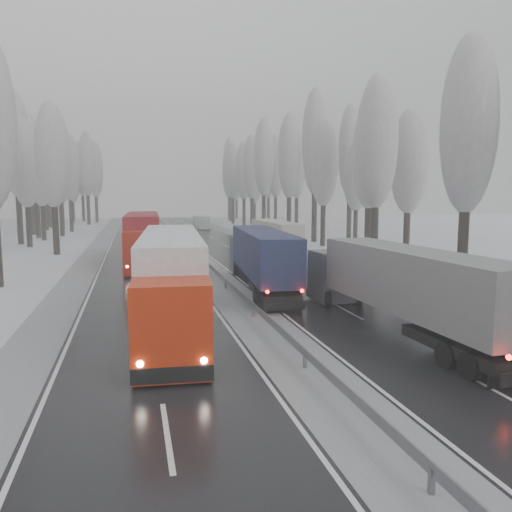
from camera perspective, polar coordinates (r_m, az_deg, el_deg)
name	(u,v)px	position (r m, az deg, el deg)	size (l,w,h in m)	color
ground	(351,415)	(15.37, 10.80, -17.42)	(260.00, 260.00, 0.00)	silver
carriageway_right	(263,266)	(44.58, 0.83, -1.14)	(7.50, 200.00, 0.03)	black
carriageway_left	(143,270)	(43.15, -12.79, -1.59)	(7.50, 200.00, 0.03)	black
median_slush	(205,268)	(43.55, -5.86, -1.36)	(3.00, 200.00, 0.04)	#9C9EA3
shoulder_right	(315,264)	(46.07, 6.80, -0.92)	(2.40, 200.00, 0.04)	#9C9EA3
shoulder_left	(81,272)	(43.35, -19.34, -1.76)	(2.40, 200.00, 0.04)	#9C9EA3
median_guardrail	(205,261)	(43.46, -5.87, -0.61)	(0.12, 200.00, 0.76)	slate
tree_16	(469,126)	(35.55, 23.14, 13.47)	(3.60, 3.60, 16.53)	black
tree_18	(377,143)	(44.89, 13.65, 12.40)	(3.60, 3.60, 16.58)	black
tree_19	(409,163)	(50.95, 17.09, 10.17)	(3.60, 3.60, 14.57)	black
tree_20	(369,158)	(53.60, 12.83, 10.91)	(3.60, 3.60, 15.71)	black
tree_21	(372,144)	(58.32, 13.08, 12.40)	(3.60, 3.60, 18.62)	black
tree_22	(324,163)	(62.77, 7.76, 10.51)	(3.60, 3.60, 15.86)	black
tree_23	(357,177)	(68.86, 11.42, 8.89)	(3.60, 3.60, 13.55)	black
tree_24	(315,143)	(68.37, 6.79, 12.71)	(3.60, 3.60, 20.49)	black
tree_25	(351,152)	(74.63, 10.75, 11.64)	(3.60, 3.60, 19.44)	black
tree_26	(289,157)	(77.82, 3.83, 11.24)	(3.60, 3.60, 18.78)	black
tree_27	(323,164)	(83.92, 7.72, 10.37)	(3.60, 3.60, 17.62)	black
tree_28	(264,158)	(87.75, 0.90, 11.12)	(3.60, 3.60, 19.62)	black
tree_29	(297,166)	(93.62, 4.70, 10.25)	(3.60, 3.60, 18.11)	black
tree_30	(252,168)	(97.17, -0.46, 10.06)	(3.60, 3.60, 17.86)	black
tree_31	(276,167)	(102.57, 2.27, 10.15)	(3.60, 3.60, 18.58)	black
tree_32	(244,171)	(104.48, -1.40, 9.66)	(3.60, 3.60, 17.33)	black
tree_33	(254,181)	(109.01, -0.23, 8.54)	(3.60, 3.60, 14.33)	black
tree_34	(233,172)	(111.25, -2.66, 9.59)	(3.60, 3.60, 17.63)	black
tree_35	(268,171)	(117.27, 1.44, 9.65)	(3.60, 3.60, 18.25)	black
tree_36	(230,167)	(121.23, -2.97, 10.15)	(3.60, 3.60, 20.23)	black
tree_37	(255,178)	(126.52, -0.17, 8.91)	(3.60, 3.60, 16.37)	black
tree_38	(229,175)	(131.85, -3.12, 9.27)	(3.60, 3.60, 17.97)	black
tree_39	(236,180)	(136.28, -2.25, 8.72)	(3.60, 3.60, 16.19)	black
tree_62	(52,156)	(57.11, -22.27, 10.53)	(3.60, 3.60, 16.04)	black
tree_64	(25,164)	(66.64, -24.85, 9.48)	(3.60, 3.60, 15.42)	black
tree_65	(15,145)	(71.08, -25.79, 11.33)	(3.60, 3.60, 19.48)	black
tree_66	(41,169)	(76.09, -23.40, 9.07)	(3.60, 3.60, 15.23)	black
tree_67	(35,162)	(80.32, -23.96, 9.76)	(3.60, 3.60, 17.09)	black
tree_68	(59,166)	(82.59, -21.56, 9.58)	(3.60, 3.60, 16.65)	black
tree_69	(30,156)	(87.39, -24.46, 10.40)	(3.60, 3.60, 19.35)	black
tree_70	(69,167)	(92.57, -20.58, 9.47)	(3.60, 3.60, 17.09)	black
tree_71	(43,159)	(97.26, -23.18, 10.15)	(3.60, 3.60, 19.61)	black
tree_72	(61,177)	(102.10, -21.41, 8.45)	(3.60, 3.60, 15.11)	black
tree_73	(48,170)	(106.51, -22.72, 9.03)	(3.60, 3.60, 17.22)	black
tree_74	(87,165)	(112.56, -18.79, 9.86)	(3.60, 3.60, 19.68)	black
tree_75	(44,168)	(117.57, -23.10, 9.20)	(3.60, 3.60, 18.60)	black
tree_76	(95,170)	(121.80, -17.92, 9.31)	(3.60, 3.60, 18.55)	black
tree_77	(72,182)	(126.18, -20.31, 7.90)	(3.60, 3.60, 14.32)	black
tree_78	(82,169)	(128.67, -19.30, 9.40)	(3.60, 3.60, 19.55)	black
tree_79	(72,176)	(132.85, -20.32, 8.59)	(3.60, 3.60, 17.07)	black
truck_grey_tarp	(398,283)	(23.93, 15.90, -2.94)	(3.15, 15.49, 3.95)	#515257
truck_blue_box	(260,255)	(33.49, 0.49, 0.16)	(3.74, 15.73, 4.00)	#1B2745
truck_cream_box	(273,235)	(52.21, 1.91, 2.38)	(2.29, 14.26, 3.65)	beige
box_truck_distant	(201,222)	(93.43, -6.25, 3.86)	(2.33, 6.79, 2.51)	silver
truck_red_white	(171,273)	(24.28, -9.67, -1.95)	(3.99, 17.42, 4.43)	red
truck_red_red	(143,235)	(46.81, -12.84, 2.35)	(3.43, 17.99, 4.59)	#A91809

